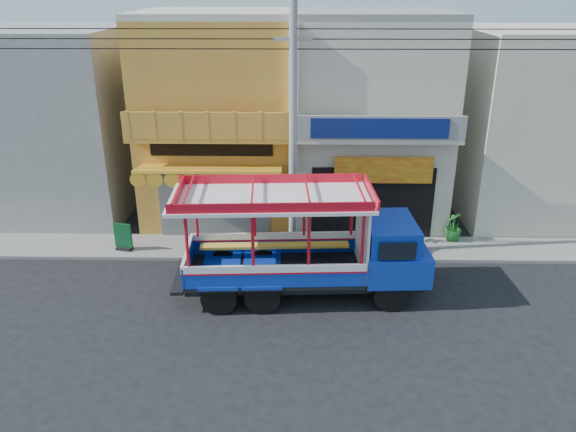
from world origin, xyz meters
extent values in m
plane|color=black|center=(0.00, 0.00, 0.00)|extent=(90.00, 90.00, 0.00)
cube|color=slate|center=(0.00, 4.00, 0.06)|extent=(30.00, 2.00, 0.12)
cube|color=orange|center=(-4.00, 8.00, 4.00)|extent=(6.00, 6.00, 8.00)
cube|color=#595B5E|center=(-4.00, 4.98, 1.40)|extent=(4.20, 0.10, 2.60)
cube|color=orange|center=(-4.00, 4.25, 3.05)|extent=(5.20, 1.50, 0.31)
cube|color=orange|center=(-4.00, 4.65, 4.05)|extent=(6.00, 0.70, 0.18)
cube|color=orange|center=(-4.00, 4.35, 4.60)|extent=(6.00, 0.12, 0.95)
cube|color=black|center=(-4.00, 4.97, 3.55)|extent=(4.50, 0.04, 0.45)
cube|color=beige|center=(-4.00, 8.00, 8.12)|extent=(6.00, 6.00, 0.24)
cube|color=beige|center=(2.00, 8.00, 4.00)|extent=(6.00, 6.00, 8.00)
cube|color=black|center=(2.00, 4.98, 1.50)|extent=(4.60, 0.12, 2.80)
cube|color=yellow|center=(2.30, 4.70, 2.90)|extent=(3.60, 0.05, 1.00)
cube|color=beige|center=(2.00, 4.65, 4.05)|extent=(6.00, 0.70, 0.18)
cube|color=gray|center=(2.00, 4.35, 4.55)|extent=(6.00, 0.12, 0.85)
cube|color=navy|center=(2.00, 4.28, 4.55)|extent=(4.80, 0.06, 0.70)
cube|color=gray|center=(2.00, 8.00, 8.12)|extent=(6.00, 6.00, 0.24)
cube|color=beige|center=(-1.00, 4.85, 4.00)|extent=(0.35, 0.30, 8.00)
cube|color=gray|center=(-11.00, 8.00, 3.80)|extent=(6.00, 6.00, 7.60)
cube|color=beige|center=(9.00, 8.00, 3.80)|extent=(6.00, 6.00, 7.60)
cylinder|color=gray|center=(-1.00, 3.30, 4.50)|extent=(0.26, 0.26, 9.00)
cube|color=gray|center=(-1.00, 3.30, 7.60)|extent=(1.20, 0.12, 0.12)
cylinder|color=black|center=(0.00, 3.30, 7.30)|extent=(28.00, 0.04, 0.04)
cylinder|color=black|center=(0.00, 3.30, 7.60)|extent=(28.00, 0.04, 0.04)
cylinder|color=black|center=(0.00, 3.30, 7.90)|extent=(28.00, 0.04, 0.04)
cylinder|color=black|center=(2.01, -0.13, 0.54)|extent=(1.09, 0.36, 1.08)
cylinder|color=black|center=(1.90, 1.92, 0.54)|extent=(1.09, 0.36, 1.08)
cylinder|color=black|center=(-1.87, -0.33, 0.54)|extent=(1.09, 0.36, 1.08)
cylinder|color=black|center=(-1.98, 1.71, 0.54)|extent=(1.09, 0.36, 1.08)
cylinder|color=black|center=(-3.16, -0.40, 0.54)|extent=(1.09, 0.36, 1.08)
cylinder|color=black|center=(-3.27, 1.65, 0.54)|extent=(1.09, 0.36, 1.08)
cube|color=black|center=(-0.63, 0.76, 0.65)|extent=(7.33, 2.16, 0.30)
cube|color=blue|center=(2.17, 0.91, 1.24)|extent=(2.06, 2.47, 0.97)
cube|color=blue|center=(2.01, 0.90, 2.10)|extent=(1.62, 2.26, 0.81)
cube|color=black|center=(2.76, 0.94, 2.05)|extent=(0.16, 1.90, 0.59)
cube|color=black|center=(-1.52, 0.71, 0.86)|extent=(5.46, 2.65, 0.13)
cube|color=blue|center=(-1.46, -0.43, 1.24)|extent=(5.34, 0.37, 0.65)
cube|color=white|center=(-1.46, -0.43, 1.53)|extent=(5.34, 0.38, 0.24)
cube|color=blue|center=(-1.58, 1.85, 1.24)|extent=(5.34, 0.37, 0.65)
cube|color=white|center=(-1.58, 1.85, 1.53)|extent=(5.34, 0.38, 0.24)
cylinder|color=red|center=(-3.96, -0.54, 2.43)|extent=(0.10, 0.10, 1.73)
cylinder|color=red|center=(-4.08, 1.70, 2.43)|extent=(0.10, 0.10, 1.73)
cube|color=white|center=(1.17, 0.85, 2.08)|extent=(0.20, 2.19, 2.43)
cube|color=white|center=(-1.63, 0.71, 3.29)|extent=(6.12, 2.95, 0.11)
cube|color=red|center=(-1.63, 0.71, 3.48)|extent=(5.90, 2.84, 0.28)
cube|color=black|center=(-7.20, 3.63, 0.17)|extent=(0.62, 0.43, 0.10)
cube|color=#0B3F1D|center=(-7.20, 3.63, 0.69)|extent=(0.67, 0.23, 0.93)
imported|color=#1A5C1F|center=(2.99, 4.50, 0.59)|extent=(1.11, 1.08, 0.94)
imported|color=#1A5C1F|center=(3.32, 3.59, 0.61)|extent=(0.68, 0.63, 0.98)
imported|color=#1A5C1F|center=(5.09, 4.69, 0.68)|extent=(0.84, 0.84, 1.13)
camera|label=1|loc=(-0.83, -14.86, 9.23)|focal=35.00mm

